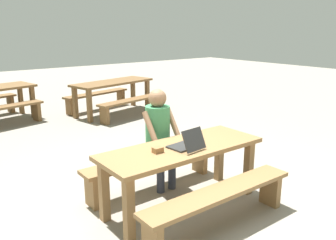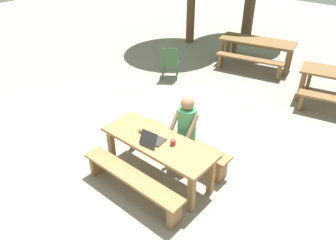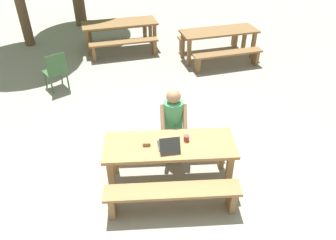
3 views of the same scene
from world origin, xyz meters
name	(u,v)px [view 3 (image 3 of 3)]	position (x,y,z in m)	size (l,w,h in m)	color
ground_plane	(170,180)	(0.00, 0.00, 0.00)	(30.00, 30.00, 0.00)	gray
picnic_table_front	(170,150)	(0.00, 0.00, 0.61)	(1.91, 0.70, 0.73)	olive
bench_near	(173,195)	(0.00, -0.60, 0.33)	(1.86, 0.30, 0.43)	olive
bench_far	(167,140)	(0.00, 0.60, 0.33)	(1.86, 0.30, 0.43)	olive
laptop	(169,145)	(-0.02, -0.10, 0.79)	(0.32, 0.37, 0.24)	#2D2D2D
small_pouch	(146,144)	(-0.33, 0.00, 0.76)	(0.11, 0.08, 0.06)	olive
coffee_mug	(186,138)	(0.25, 0.06, 0.77)	(0.08, 0.08, 0.09)	#99332D
person_seated	(173,120)	(0.10, 0.57, 0.75)	(0.42, 0.41, 1.28)	#333847
plastic_chair	(56,71)	(-2.33, 3.06, 0.46)	(0.61, 0.61, 0.88)	#335933
picnic_table_mid	(219,35)	(1.60, 4.51, 0.65)	(2.11, 1.13, 0.77)	brown
bench_mid_south	(228,56)	(1.73, 3.89, 0.32)	(1.83, 0.67, 0.43)	brown
bench_mid_north	(209,38)	(1.47, 5.13, 0.32)	(1.83, 0.67, 0.43)	brown
picnic_table_rear	(120,26)	(-1.03, 5.35, 0.65)	(2.17, 1.17, 0.77)	brown
bench_rear_south	(124,45)	(-0.91, 4.74, 0.34)	(1.87, 0.67, 0.45)	brown
bench_rear_north	(118,30)	(-1.16, 5.95, 0.34)	(1.87, 0.67, 0.45)	brown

